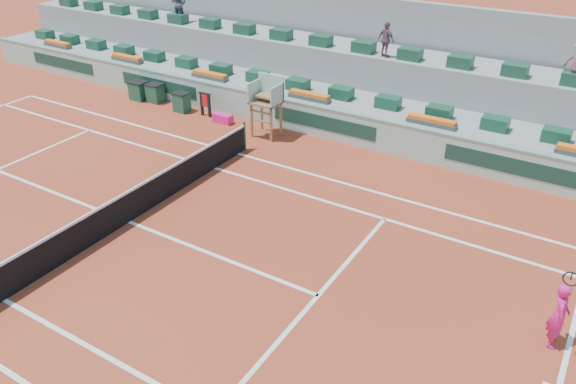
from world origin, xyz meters
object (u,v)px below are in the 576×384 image
at_px(umpire_chair, 267,98).
at_px(drink_cooler_a, 182,102).
at_px(player_bag, 223,118).
at_px(tennis_player, 559,315).

height_order(umpire_chair, drink_cooler_a, umpire_chair).
relative_size(player_bag, umpire_chair, 0.35).
relative_size(umpire_chair, tennis_player, 1.05).
bearing_deg(drink_cooler_a, tennis_player, -21.69).
distance_m(umpire_chair, drink_cooler_a, 4.72).
xyz_separation_m(umpire_chair, tennis_player, (11.52, -6.22, -0.73)).
height_order(player_bag, tennis_player, tennis_player).
distance_m(player_bag, tennis_player, 15.20).
bearing_deg(drink_cooler_a, player_bag, -2.41).
distance_m(player_bag, drink_cooler_a, 2.30).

